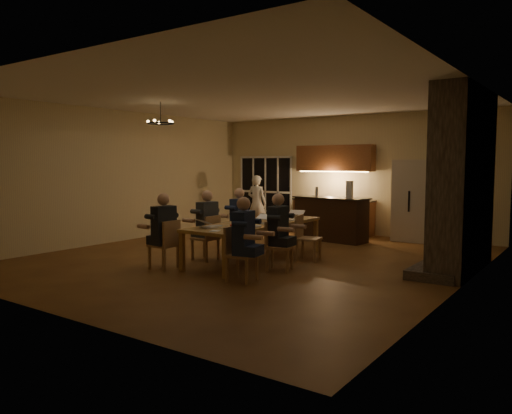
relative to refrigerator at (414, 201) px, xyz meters
The scene contains 44 objects.
floor 4.67m from the refrigerator, 114.60° to the right, with size 9.00×9.00×0.00m, color brown.
back_wall 2.03m from the refrigerator, 168.98° to the left, with size 8.00×0.04×3.20m, color #CCBA90.
left_wall 7.25m from the refrigerator, 144.97° to the right, with size 0.04×9.00×3.20m, color #CCBA90.
right_wall 4.70m from the refrigerator, 62.94° to the right, with size 0.04×9.00×3.20m, color #CCBA90.
ceiling 5.08m from the refrigerator, 114.60° to the right, with size 8.00×9.00×0.04m, color white.
french_doors 4.61m from the refrigerator, behind, with size 1.86×0.08×2.10m, color black.
fireplace 3.51m from the refrigerator, 58.61° to the right, with size 0.58×2.50×3.20m, color #62554D.
kitchenette 2.21m from the refrigerator, behind, with size 2.24×0.68×2.40m, color brown, non-canonical shape.
refrigerator is the anchor object (origin of this frame).
dining_table 4.66m from the refrigerator, 112.07° to the right, with size 1.10×3.26×0.75m, color #B77E49.
bar_island 2.08m from the refrigerator, 146.25° to the right, with size 1.90×0.68×1.08m, color black.
chair_left_near 6.47m from the refrigerator, 114.31° to the right, with size 0.44×0.44×0.89m, color tan, non-canonical shape.
chair_left_mid 5.49m from the refrigerator, 118.11° to the right, with size 0.44×0.44×0.89m, color tan, non-canonical shape.
chair_left_far 4.55m from the refrigerator, 124.96° to the right, with size 0.44×0.44×0.89m, color tan, non-canonical shape.
chair_right_near 5.94m from the refrigerator, 98.80° to the right, with size 0.44×0.44×0.89m, color tan, non-canonical shape.
chair_right_mid 4.92m from the refrigerator, 99.92° to the right, with size 0.44×0.44×0.89m, color tan, non-canonical shape.
chair_right_far 3.83m from the refrigerator, 103.47° to the right, with size 0.44×0.44×0.89m, color tan, non-canonical shape.
person_left_near 6.47m from the refrigerator, 113.62° to the right, with size 0.60×0.60×1.38m, color #202329, non-canonical shape.
person_right_near 5.94m from the refrigerator, 98.24° to the right, with size 0.60×0.60×1.38m, color #1F294E, non-canonical shape.
person_left_mid 5.41m from the refrigerator, 118.63° to the right, with size 0.60×0.60×1.38m, color #383E42, non-canonical shape.
person_right_mid 4.87m from the refrigerator, 100.66° to the right, with size 0.60×0.60×1.38m, color #202329, non-canonical shape.
person_left_far 4.50m from the refrigerator, 125.48° to the right, with size 0.60×0.60×1.38m, color #1F294E, non-canonical shape.
standing_person 4.31m from the refrigerator, behind, with size 0.58×0.38×1.58m, color white.
chandelier 6.35m from the refrigerator, 129.68° to the right, with size 0.56×0.56×0.03m, color black.
laptop_a 5.76m from the refrigerator, 110.23° to the right, with size 0.32×0.28×0.23m, color silver, non-canonical shape.
laptop_b 5.31m from the refrigerator, 106.70° to the right, with size 0.32×0.28×0.23m, color silver, non-canonical shape.
laptop_c 4.64m from the refrigerator, 115.06° to the right, with size 0.32×0.28×0.23m, color silver, non-canonical shape.
laptop_d 4.59m from the refrigerator, 109.48° to the right, with size 0.32×0.28×0.23m, color silver, non-canonical shape.
laptop_e 3.77m from the refrigerator, 120.64° to the right, with size 0.32×0.28×0.23m, color silver, non-canonical shape.
laptop_f 3.52m from the refrigerator, 114.66° to the right, with size 0.32×0.28×0.23m, color silver, non-canonical shape.
mug_front 5.10m from the refrigerator, 110.30° to the right, with size 0.09×0.09×0.10m, color silver.
mug_mid 4.12m from the refrigerator, 113.31° to the right, with size 0.07×0.07×0.10m, color silver.
mug_back 4.07m from the refrigerator, 121.57° to the right, with size 0.09×0.09×0.10m, color silver.
redcup_near 5.72m from the refrigerator, 103.43° to the right, with size 0.08×0.08×0.12m, color red.
redcup_mid 4.51m from the refrigerator, 118.77° to the right, with size 0.10×0.10×0.12m, color red.
can_silver 5.30m from the refrigerator, 108.95° to the right, with size 0.07×0.07×0.12m, color #B2B2B7.
can_cola 3.39m from the refrigerator, 122.68° to the right, with size 0.07×0.07×0.12m, color #3F0F0C.
can_right 4.19m from the refrigerator, 109.41° to the right, with size 0.06×0.06×0.12m, color #B2B2B7.
plate_near 5.00m from the refrigerator, 106.19° to the right, with size 0.25×0.25×0.02m, color silver.
plate_left 5.58m from the refrigerator, 111.00° to the right, with size 0.27×0.27×0.02m, color silver.
plate_far 3.80m from the refrigerator, 110.87° to the right, with size 0.23×0.23×0.02m, color silver.
notepad 5.93m from the refrigerator, 105.52° to the right, with size 0.14×0.19×0.01m, color white.
bar_bottle 2.38m from the refrigerator, 153.86° to the right, with size 0.07×0.07×0.24m, color #99999E.
bar_blender 1.66m from the refrigerator, 137.03° to the right, with size 0.13×0.13×0.41m, color silver.
Camera 1 is at (5.76, -8.07, 1.91)m, focal length 35.00 mm.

